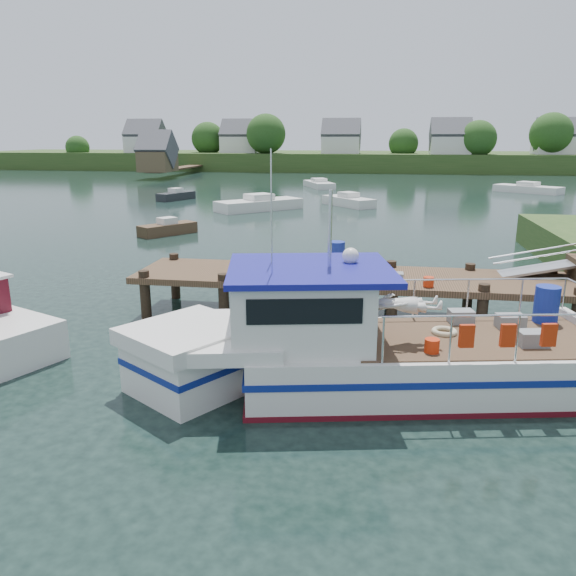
# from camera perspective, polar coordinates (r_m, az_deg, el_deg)

# --- Properties ---
(ground_plane) EXTENTS (160.00, 160.00, 0.00)m
(ground_plane) POSITION_cam_1_polar(r_m,az_deg,el_deg) (17.97, 3.92, -2.90)
(ground_plane) COLOR black
(far_shore) EXTENTS (140.00, 42.55, 9.22)m
(far_shore) POSITION_cam_1_polar(r_m,az_deg,el_deg) (99.46, 8.56, 12.99)
(far_shore) COLOR #334C1F
(far_shore) RESTS_ON ground
(dock) EXTENTS (16.60, 3.00, 4.78)m
(dock) POSITION_cam_1_polar(r_m,az_deg,el_deg) (18.06, 25.13, 3.12)
(dock) COLOR #4B3524
(dock) RESTS_ON ground
(lobster_boat) EXTENTS (11.17, 5.03, 5.34)m
(lobster_boat) POSITION_cam_1_polar(r_m,az_deg,el_deg) (12.76, 7.43, -6.07)
(lobster_boat) COLOR silver
(lobster_boat) RESTS_ON ground
(moored_rowboat) EXTENTS (2.95, 3.48, 1.00)m
(moored_rowboat) POSITION_cam_1_polar(r_m,az_deg,el_deg) (33.70, -12.13, 5.96)
(moored_rowboat) COLOR #4B3524
(moored_rowboat) RESTS_ON ground
(moored_far) EXTENTS (6.54, 5.76, 1.11)m
(moored_far) POSITION_cam_1_polar(r_m,az_deg,el_deg) (63.02, 23.19, 9.27)
(moored_far) COLOR silver
(moored_far) RESTS_ON ground
(moored_a) EXTENTS (6.53, 6.45, 1.26)m
(moored_a) POSITION_cam_1_polar(r_m,az_deg,el_deg) (44.15, -2.95, 8.51)
(moored_a) COLOR silver
(moored_a) RESTS_ON ground
(moored_b) EXTENTS (4.68, 5.10, 1.14)m
(moored_b) POSITION_cam_1_polar(r_m,az_deg,el_deg) (46.99, 6.15, 8.79)
(moored_b) COLOR silver
(moored_b) RESTS_ON ground
(moored_d) EXTENTS (4.24, 6.38, 1.03)m
(moored_d) POSITION_cam_1_polar(r_m,az_deg,el_deg) (64.17, 3.16, 10.50)
(moored_d) COLOR silver
(moored_d) RESTS_ON ground
(moored_e) EXTENTS (2.69, 4.04, 1.06)m
(moored_e) POSITION_cam_1_polar(r_m,az_deg,el_deg) (52.36, -11.31, 9.20)
(moored_e) COLOR black
(moored_e) RESTS_ON ground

